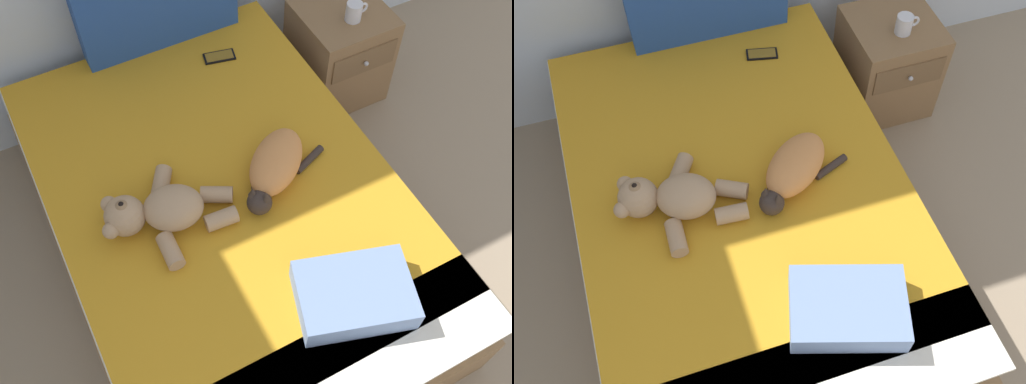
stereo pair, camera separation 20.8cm
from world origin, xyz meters
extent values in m
plane|color=gray|center=(2.01, 2.07, 0.00)|extent=(10.37, 10.37, 0.00)
cube|color=olive|center=(1.42, 3.08, 0.14)|extent=(1.38, 2.02, 0.29)
cube|color=white|center=(1.42, 3.08, 0.38)|extent=(1.34, 1.96, 0.19)
cube|color=orange|center=(1.42, 3.14, 0.48)|extent=(1.33, 1.82, 0.02)
cube|color=silver|center=(1.42, 2.23, 0.48)|extent=(1.33, 0.32, 0.02)
ellipsoid|color=#D18447|center=(1.64, 3.05, 0.57)|extent=(0.38, 0.37, 0.15)
sphere|color=#332823|center=(1.50, 2.92, 0.54)|extent=(0.10, 0.10, 0.10)
cone|color=#332823|center=(1.52, 2.90, 0.60)|extent=(0.04, 0.04, 0.04)
cone|color=#332823|center=(1.48, 2.94, 0.60)|extent=(0.04, 0.04, 0.04)
cylinder|color=#332823|center=(1.79, 3.03, 0.51)|extent=(0.16, 0.09, 0.03)
ellipsoid|color=#332823|center=(1.55, 3.01, 0.51)|extent=(0.11, 0.11, 0.04)
ellipsoid|color=tan|center=(1.19, 3.03, 0.57)|extent=(0.27, 0.25, 0.16)
sphere|color=tan|center=(1.01, 3.09, 0.57)|extent=(0.16, 0.16, 0.16)
sphere|color=#8E6B49|center=(1.01, 3.09, 0.62)|extent=(0.06, 0.06, 0.06)
sphere|color=black|center=(1.01, 3.09, 0.65)|extent=(0.02, 0.02, 0.02)
sphere|color=tan|center=(0.94, 3.04, 0.58)|extent=(0.06, 0.06, 0.06)
sphere|color=tan|center=(0.98, 3.16, 0.58)|extent=(0.06, 0.06, 0.06)
cylinder|color=tan|center=(1.11, 2.89, 0.53)|extent=(0.07, 0.14, 0.07)
cylinder|color=tan|center=(1.34, 2.93, 0.53)|extent=(0.13, 0.08, 0.07)
cylinder|color=tan|center=(1.20, 3.19, 0.53)|extent=(0.13, 0.15, 0.07)
cylinder|color=tan|center=(1.37, 3.04, 0.53)|extent=(0.14, 0.12, 0.07)
cube|color=black|center=(1.73, 3.76, 0.50)|extent=(0.16, 0.10, 0.01)
cube|color=olive|center=(1.73, 3.76, 0.50)|extent=(0.14, 0.09, 0.00)
cube|color=#728CB7|center=(1.61, 2.43, 0.55)|extent=(0.47, 0.39, 0.11)
cube|color=olive|center=(2.41, 3.73, 0.26)|extent=(0.44, 0.44, 0.53)
cube|color=brown|center=(2.41, 3.51, 0.38)|extent=(0.37, 0.01, 0.15)
sphere|color=#B2B2B7|center=(2.41, 3.50, 0.38)|extent=(0.02, 0.02, 0.02)
cylinder|color=silver|center=(2.41, 3.67, 0.57)|extent=(0.08, 0.08, 0.09)
torus|color=silver|center=(2.46, 3.67, 0.58)|extent=(0.06, 0.01, 0.06)
camera|label=1|loc=(0.92, 1.84, 2.45)|focal=41.17mm
camera|label=2|loc=(1.11, 1.76, 2.45)|focal=41.17mm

